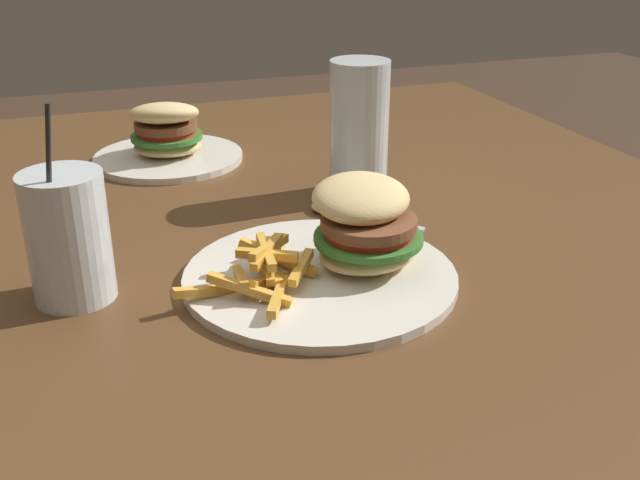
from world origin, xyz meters
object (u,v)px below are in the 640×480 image
(spoon, at_px, (335,209))
(meal_plate_far, at_px, (167,141))
(meal_plate_near, at_px, (340,250))
(beer_glass, at_px, (359,131))
(juice_glass, at_px, (69,243))

(spoon, bearing_deg, meal_plate_far, -12.40)
(meal_plate_near, height_order, beer_glass, beer_glass)
(meal_plate_near, height_order, juice_glass, juice_glass)
(meal_plate_near, xyz_separation_m, spoon, (0.06, 0.17, -0.03))
(spoon, relative_size, meal_plate_far, 0.57)
(meal_plate_near, bearing_deg, spoon, 71.17)
(meal_plate_near, xyz_separation_m, meal_plate_far, (-0.11, 0.46, 0.00))
(spoon, distance_m, meal_plate_far, 0.33)
(juice_glass, bearing_deg, meal_plate_far, 68.79)
(meal_plate_near, relative_size, beer_glass, 1.68)
(meal_plate_near, bearing_deg, meal_plate_far, 103.72)
(beer_glass, distance_m, spoon, 0.12)
(juice_glass, relative_size, spoon, 1.60)
(beer_glass, xyz_separation_m, juice_glass, (-0.38, -0.18, -0.03))
(juice_glass, xyz_separation_m, spoon, (0.33, 0.12, -0.05))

